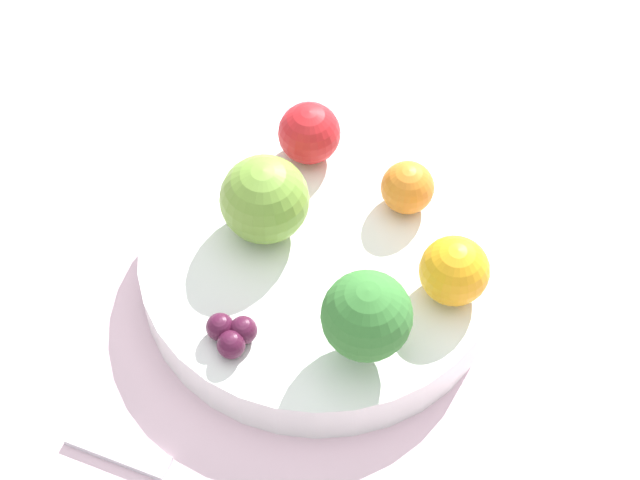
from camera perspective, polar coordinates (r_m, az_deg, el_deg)
name	(u,v)px	position (r m, az deg, el deg)	size (l,w,h in m)	color
ground_plane	(320,293)	(0.80, 0.00, -2.84)	(6.00, 6.00, 0.00)	gray
table_surface	(320,286)	(0.79, 0.00, -2.44)	(1.20, 1.20, 0.02)	silver
bowl	(320,263)	(0.76, 0.00, -1.26)	(0.26, 0.26, 0.04)	white
broccoli	(367,317)	(0.67, 2.51, -4.11)	(0.06, 0.06, 0.07)	#99C17A
apple_red	(265,199)	(0.74, -2.98, 2.18)	(0.06, 0.06, 0.06)	olive
apple_green	(309,133)	(0.78, -0.58, 5.72)	(0.05, 0.05, 0.05)	red
orange_front	(454,271)	(0.71, 7.18, -1.64)	(0.05, 0.05, 0.05)	orange
orange_back	(409,189)	(0.76, 4.75, 2.74)	(0.04, 0.04, 0.04)	orange
grape_cluster	(231,334)	(0.70, -4.75, -5.01)	(0.03, 0.03, 0.02)	#47142D
spoon	(118,451)	(0.72, -10.71, -10.99)	(0.06, 0.07, 0.01)	silver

